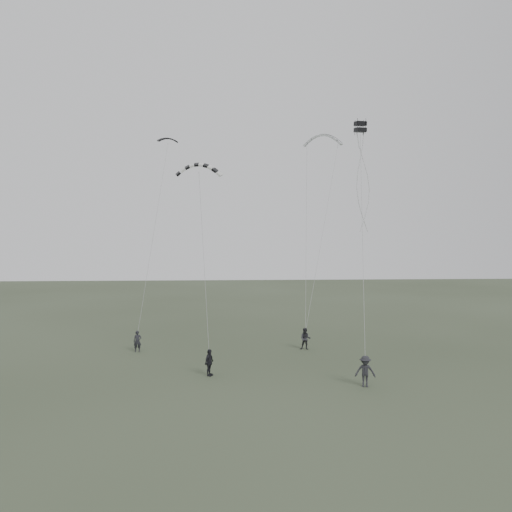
{
  "coord_description": "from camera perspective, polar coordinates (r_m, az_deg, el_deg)",
  "views": [
    {
      "loc": [
        -0.72,
        -31.2,
        8.67
      ],
      "look_at": [
        1.36,
        5.33,
        7.31
      ],
      "focal_mm": 35.0,
      "sensor_mm": 36.0,
      "label": 1
    }
  ],
  "objects": [
    {
      "name": "flyer_left",
      "position": [
        39.34,
        -13.39,
        -9.46
      ],
      "size": [
        0.63,
        0.46,
        1.6
      ],
      "primitive_type": "imported",
      "rotation": [
        0.0,
        0.0,
        0.14
      ],
      "color": "black",
      "rests_on": "ground"
    },
    {
      "name": "kite_dark_small",
      "position": [
        43.3,
        -10.04,
        13.09
      ],
      "size": [
        1.78,
        1.15,
        0.64
      ],
      "primitive_type": null,
      "rotation": [
        0.25,
        0.0,
        0.35
      ],
      "color": "black",
      "rests_on": "flyer_left"
    },
    {
      "name": "kite_pale_large",
      "position": [
        45.76,
        7.59,
        13.52
      ],
      "size": [
        3.6,
        2.09,
        1.58
      ],
      "primitive_type": null,
      "rotation": [
        0.18,
        0.0,
        -0.33
      ],
      "color": "#B5B7BA",
      "rests_on": "flyer_right"
    },
    {
      "name": "kite_striped",
      "position": [
        36.47,
        -6.55,
        10.34
      ],
      "size": [
        3.3,
        1.25,
        1.46
      ],
      "primitive_type": null,
      "rotation": [
        0.32,
        0.0,
        -0.02
      ],
      "color": "black",
      "rests_on": "flyer_center"
    },
    {
      "name": "flyer_right",
      "position": [
        39.24,
        5.67,
        -9.39
      ],
      "size": [
        0.94,
        0.81,
        1.67
      ],
      "primitive_type": "imported",
      "rotation": [
        0.0,
        0.0,
        -0.25
      ],
      "color": "#26262B",
      "rests_on": "ground"
    },
    {
      "name": "kite_box",
      "position": [
        36.81,
        11.83,
        14.25
      ],
      "size": [
        0.82,
        0.89,
        0.81
      ],
      "primitive_type": null,
      "rotation": [
        0.12,
        0.0,
        0.19
      ],
      "color": "black",
      "rests_on": "flyer_far"
    },
    {
      "name": "ground",
      "position": [
        32.39,
        -1.92,
        -13.39
      ],
      "size": [
        140.0,
        140.0,
        0.0
      ],
      "primitive_type": "plane",
      "color": "#343D2A",
      "rests_on": "ground"
    },
    {
      "name": "flyer_center",
      "position": [
        32.04,
        -5.37,
        -12.03
      ],
      "size": [
        0.79,
        1.06,
        1.68
      ],
      "primitive_type": "imported",
      "rotation": [
        0.0,
        0.0,
        1.13
      ],
      "color": "black",
      "rests_on": "ground"
    },
    {
      "name": "flyer_far",
      "position": [
        30.35,
        12.37,
        -12.74
      ],
      "size": [
        1.29,
        0.92,
        1.81
      ],
      "primitive_type": "imported",
      "rotation": [
        0.0,
        0.0,
        -0.23
      ],
      "color": "#232327",
      "rests_on": "ground"
    }
  ]
}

